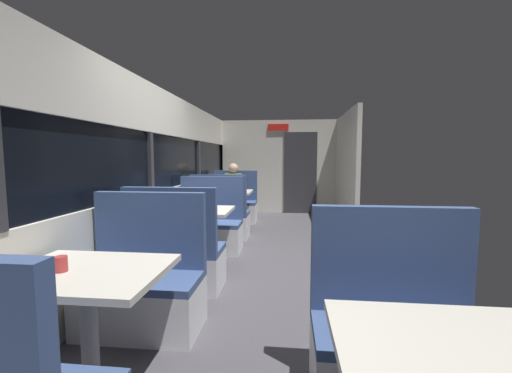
{
  "coord_description": "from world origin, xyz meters",
  "views": [
    {
      "loc": [
        0.28,
        -3.78,
        1.4
      ],
      "look_at": [
        -0.3,
        1.73,
        0.88
      ],
      "focal_mm": 22.39,
      "sensor_mm": 36.0,
      "label": 1
    }
  ],
  "objects_px": {
    "bench_far_window_facing_entry": "(234,206)",
    "seated_passenger": "(234,197)",
    "dining_table_mid_window": "(195,217)",
    "bench_mid_window_facing_end": "(176,259)",
    "dining_table_near_window": "(87,286)",
    "dining_table_far_window": "(228,196)",
    "bench_far_window_facing_end": "(221,219)",
    "bench_front_aisle_facing_entry": "(397,345)",
    "bench_mid_window_facing_entry": "(209,229)",
    "bench_near_window_facing_entry": "(143,289)",
    "coffee_cup_primary": "(61,264)"
  },
  "relations": [
    {
      "from": "bench_mid_window_facing_entry",
      "to": "bench_front_aisle_facing_entry",
      "type": "relative_size",
      "value": 1.0
    },
    {
      "from": "dining_table_far_window",
      "to": "bench_far_window_facing_end",
      "type": "distance_m",
      "value": 0.77
    },
    {
      "from": "dining_table_mid_window",
      "to": "bench_front_aisle_facing_entry",
      "type": "xyz_separation_m",
      "value": [
        1.79,
        -2.07,
        -0.31
      ]
    },
    {
      "from": "bench_near_window_facing_entry",
      "to": "dining_table_mid_window",
      "type": "distance_m",
      "value": 1.5
    },
    {
      "from": "bench_far_window_facing_entry",
      "to": "seated_passenger",
      "type": "xyz_separation_m",
      "value": [
        0.0,
        -0.07,
        0.21
      ]
    },
    {
      "from": "bench_front_aisle_facing_entry",
      "to": "bench_near_window_facing_entry",
      "type": "bearing_deg",
      "value": 161.47
    },
    {
      "from": "dining_table_near_window",
      "to": "bench_far_window_facing_entry",
      "type": "xyz_separation_m",
      "value": [
        0.0,
        5.04,
        -0.31
      ]
    },
    {
      "from": "bench_near_window_facing_entry",
      "to": "bench_front_aisle_facing_entry",
      "type": "height_order",
      "value": "same"
    },
    {
      "from": "dining_table_near_window",
      "to": "bench_front_aisle_facing_entry",
      "type": "relative_size",
      "value": 0.82
    },
    {
      "from": "bench_far_window_facing_entry",
      "to": "bench_front_aisle_facing_entry",
      "type": "distance_m",
      "value": 5.25
    },
    {
      "from": "bench_far_window_facing_end",
      "to": "seated_passenger",
      "type": "bearing_deg",
      "value": 90.0
    },
    {
      "from": "bench_front_aisle_facing_entry",
      "to": "seated_passenger",
      "type": "xyz_separation_m",
      "value": [
        -1.79,
        4.87,
        0.21
      ]
    },
    {
      "from": "bench_front_aisle_facing_entry",
      "to": "dining_table_far_window",
      "type": "bearing_deg",
      "value": 112.89
    },
    {
      "from": "bench_mid_window_facing_entry",
      "to": "dining_table_mid_window",
      "type": "bearing_deg",
      "value": -90.0
    },
    {
      "from": "bench_far_window_facing_entry",
      "to": "bench_front_aisle_facing_entry",
      "type": "height_order",
      "value": "same"
    },
    {
      "from": "bench_near_window_facing_entry",
      "to": "bench_front_aisle_facing_entry",
      "type": "bearing_deg",
      "value": -18.53
    },
    {
      "from": "bench_front_aisle_facing_entry",
      "to": "bench_far_window_facing_entry",
      "type": "bearing_deg",
      "value": 109.92
    },
    {
      "from": "bench_near_window_facing_entry",
      "to": "bench_mid_window_facing_end",
      "type": "relative_size",
      "value": 1.0
    },
    {
      "from": "bench_mid_window_facing_entry",
      "to": "coffee_cup_primary",
      "type": "distance_m",
      "value": 2.95
    },
    {
      "from": "seated_passenger",
      "to": "dining_table_near_window",
      "type": "bearing_deg",
      "value": -90.0
    },
    {
      "from": "bench_mid_window_facing_end",
      "to": "dining_table_far_window",
      "type": "xyz_separation_m",
      "value": [
        0.0,
        2.87,
        0.31
      ]
    },
    {
      "from": "dining_table_far_window",
      "to": "coffee_cup_primary",
      "type": "xyz_separation_m",
      "value": [
        -0.12,
        -4.38,
        0.15
      ]
    },
    {
      "from": "dining_table_far_window",
      "to": "coffee_cup_primary",
      "type": "distance_m",
      "value": 4.39
    },
    {
      "from": "bench_near_window_facing_entry",
      "to": "seated_passenger",
      "type": "height_order",
      "value": "seated_passenger"
    },
    {
      "from": "dining_table_near_window",
      "to": "bench_front_aisle_facing_entry",
      "type": "height_order",
      "value": "bench_front_aisle_facing_entry"
    },
    {
      "from": "bench_far_window_facing_end",
      "to": "bench_mid_window_facing_entry",
      "type": "bearing_deg",
      "value": -90.0
    },
    {
      "from": "bench_mid_window_facing_end",
      "to": "seated_passenger",
      "type": "xyz_separation_m",
      "value": [
        0.0,
        3.5,
        0.21
      ]
    },
    {
      "from": "bench_far_window_facing_entry",
      "to": "seated_passenger",
      "type": "bearing_deg",
      "value": -90.0
    },
    {
      "from": "bench_near_window_facing_entry",
      "to": "dining_table_near_window",
      "type": "bearing_deg",
      "value": -90.0
    },
    {
      "from": "bench_near_window_facing_entry",
      "to": "coffee_cup_primary",
      "type": "bearing_deg",
      "value": -99.24
    },
    {
      "from": "dining_table_far_window",
      "to": "bench_front_aisle_facing_entry",
      "type": "bearing_deg",
      "value": -67.11
    },
    {
      "from": "bench_mid_window_facing_end",
      "to": "bench_front_aisle_facing_entry",
      "type": "xyz_separation_m",
      "value": [
        1.79,
        -1.37,
        0.0
      ]
    },
    {
      "from": "bench_near_window_facing_entry",
      "to": "seated_passenger",
      "type": "bearing_deg",
      "value": 90.0
    },
    {
      "from": "dining_table_mid_window",
      "to": "bench_mid_window_facing_end",
      "type": "bearing_deg",
      "value": -90.0
    },
    {
      "from": "bench_front_aisle_facing_entry",
      "to": "seated_passenger",
      "type": "height_order",
      "value": "seated_passenger"
    },
    {
      "from": "dining_table_near_window",
      "to": "bench_front_aisle_facing_entry",
      "type": "distance_m",
      "value": 1.82
    },
    {
      "from": "dining_table_far_window",
      "to": "bench_front_aisle_facing_entry",
      "type": "height_order",
      "value": "bench_front_aisle_facing_entry"
    },
    {
      "from": "dining_table_near_window",
      "to": "bench_near_window_facing_entry",
      "type": "height_order",
      "value": "bench_near_window_facing_entry"
    },
    {
      "from": "bench_near_window_facing_entry",
      "to": "bench_mid_window_facing_entry",
      "type": "distance_m",
      "value": 2.17
    },
    {
      "from": "bench_mid_window_facing_end",
      "to": "bench_far_window_facing_entry",
      "type": "xyz_separation_m",
      "value": [
        0.0,
        3.57,
        0.0
      ]
    },
    {
      "from": "bench_far_window_facing_end",
      "to": "seated_passenger",
      "type": "relative_size",
      "value": 0.87
    },
    {
      "from": "bench_near_window_facing_entry",
      "to": "bench_far_window_facing_end",
      "type": "bearing_deg",
      "value": 90.0
    },
    {
      "from": "dining_table_far_window",
      "to": "bench_front_aisle_facing_entry",
      "type": "distance_m",
      "value": 4.61
    },
    {
      "from": "seated_passenger",
      "to": "bench_mid_window_facing_end",
      "type": "bearing_deg",
      "value": -90.0
    },
    {
      "from": "dining_table_mid_window",
      "to": "bench_mid_window_facing_end",
      "type": "relative_size",
      "value": 0.82
    },
    {
      "from": "dining_table_near_window",
      "to": "bench_mid_window_facing_end",
      "type": "distance_m",
      "value": 1.5
    },
    {
      "from": "bench_far_window_facing_end",
      "to": "bench_front_aisle_facing_entry",
      "type": "height_order",
      "value": "same"
    },
    {
      "from": "bench_near_window_facing_entry",
      "to": "dining_table_far_window",
      "type": "bearing_deg",
      "value": 90.0
    },
    {
      "from": "dining_table_mid_window",
      "to": "coffee_cup_primary",
      "type": "height_order",
      "value": "coffee_cup_primary"
    },
    {
      "from": "dining_table_near_window",
      "to": "dining_table_far_window",
      "type": "xyz_separation_m",
      "value": [
        0.0,
        4.34,
        0.0
      ]
    }
  ]
}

